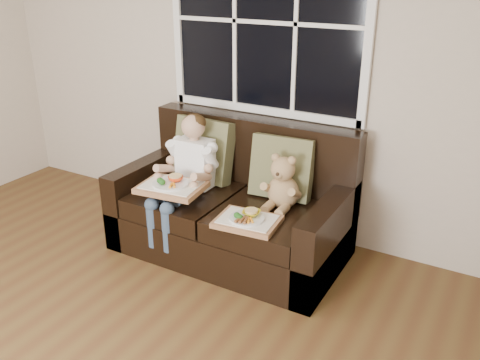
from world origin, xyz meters
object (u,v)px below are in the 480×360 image
Objects in this scene: loveseat at (234,211)px; tray_left at (172,186)px; teddy_bear at (283,185)px; tray_right at (248,220)px; child at (188,167)px.

loveseat reaches higher than tray_left.
loveseat is 4.20× the size of teddy_bear.
loveseat reaches higher than tray_right.
loveseat is 3.87× the size of tray_right.
child is 2.20× the size of teddy_bear.
loveseat is at bearing 178.00° from teddy_bear.
loveseat is 0.54m from tray_left.
tray_left is at bearing -134.27° from loveseat.
loveseat is at bearing 20.08° from child.
tray_left is (0.01, -0.21, -0.07)m from child.
teddy_bear is at bearing -0.53° from loveseat.
tray_left reaches higher than tray_right.
child is 0.74m from teddy_bear.
loveseat is at bearing 38.85° from tray_left.
child is 2.02× the size of tray_right.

